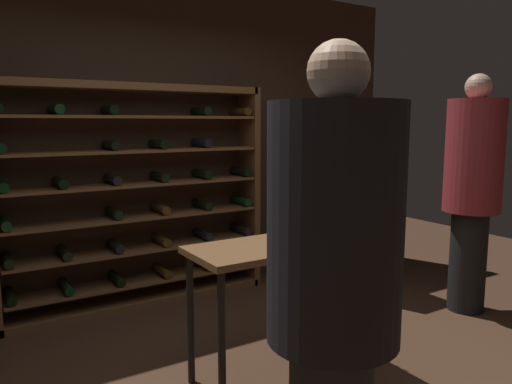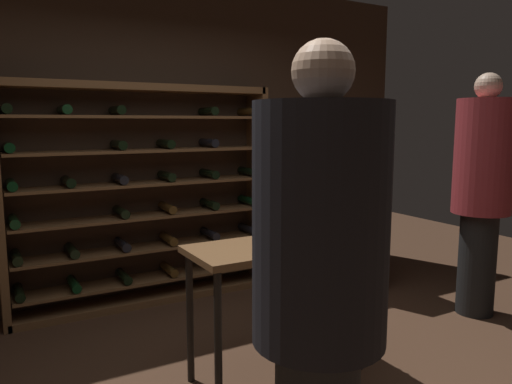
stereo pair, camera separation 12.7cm
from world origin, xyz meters
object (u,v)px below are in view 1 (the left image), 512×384
Objects in this scene: person_guest_blue_shirt at (473,183)px; display_cabinet at (352,215)px; tasting_table at (278,261)px; wine_glass_stemmed_left at (300,226)px; wine_rack at (137,198)px; person_host_in_suit at (334,280)px; wine_bottle_green_slim at (298,216)px; wine_bottle_amber_reserve at (320,209)px.

person_guest_blue_shirt is 1.39× the size of display_cabinet.
tasting_table is 0.26m from wine_glass_stemmed_left.
wine_rack reaches higher than tasting_table.
wine_rack is at bearing 160.18° from display_cabinet.
person_host_in_suit reaches higher than wine_bottle_green_slim.
tasting_table is at bearing 145.55° from wine_glass_stemmed_left.
wine_bottle_green_slim reaches higher than wine_glass_stemmed_left.
person_host_in_suit reaches higher than wine_glass_stemmed_left.
display_cabinet is (2.08, 2.12, -0.31)m from person_host_in_suit.
tasting_table is 1.85m from display_cabinet.
wine_bottle_green_slim is 2.43× the size of wine_glass_stemmed_left.
tasting_table is 2.82× the size of wine_bottle_amber_reserve.
wine_bottle_amber_reserve reaches higher than wine_glass_stemmed_left.
tasting_table is 2.02m from person_guest_blue_shirt.
wine_glass_stemmed_left is (0.63, 1.04, -0.06)m from person_host_in_suit.
person_host_in_suit is 0.95× the size of person_guest_blue_shirt.
person_host_in_suit reaches higher than display_cabinet.
tasting_table is at bearing -147.01° from display_cabinet.
person_guest_blue_shirt is 1.12m from display_cabinet.
wine_glass_stemmed_left is (-1.44, -1.08, 0.25)m from display_cabinet.
wine_bottle_amber_reserve is at bearing 21.24° from tasting_table.
wine_bottle_amber_reserve is at bearing 13.70° from wine_bottle_green_slim.
person_host_in_suit is 1.64m from wine_bottle_amber_reserve.
wine_rack is at bearing 103.78° from wine_glass_stemmed_left.
wine_rack is at bearing 100.92° from tasting_table.
wine_rack is 1.70m from wine_bottle_amber_reserve.
person_host_in_suit reaches higher than tasting_table.
display_cabinet is at bearing -129.75° from person_host_in_suit.
person_guest_blue_shirt is (1.99, 0.05, 0.35)m from tasting_table.
person_host_in_suit is 2.98m from display_cabinet.
wine_bottle_amber_reserve is (0.48, 0.19, 0.26)m from tasting_table.
wine_rack is 1.80m from wine_glass_stemmed_left.
tasting_table is 3.14× the size of wine_bottle_green_slim.
wine_rack is 1.65m from wine_bottle_green_slim.
display_cabinet is (1.55, 1.01, -0.03)m from tasting_table.
tasting_table is (0.32, -1.68, -0.20)m from wine_rack.
wine_rack is 1.63× the size of display_cabinet.
person_guest_blue_shirt is 5.02× the size of wine_bottle_amber_reserve.
wine_bottle_green_slim is (-1.30, -0.88, 0.27)m from display_cabinet.
wine_rack is 2.80m from person_host_in_suit.
person_guest_blue_shirt is at bearing 3.78° from wine_glass_stemmed_left.
wine_bottle_amber_reserve is (0.80, -1.49, 0.06)m from wine_rack.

